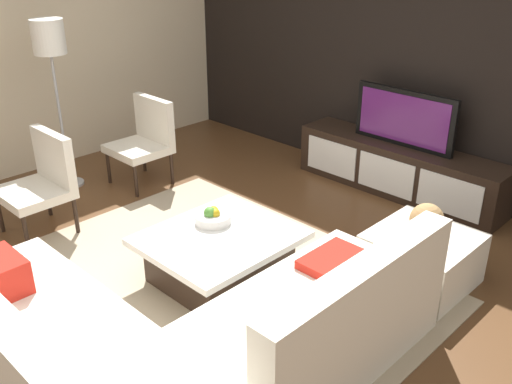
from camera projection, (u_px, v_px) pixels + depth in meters
ground_plane at (220, 289)px, 4.21m from camera, size 14.00×14.00×0.00m
feature_wall_back at (429, 47)px, 5.36m from camera, size 6.40×0.12×2.80m
side_wall_left at (18, 38)px, 5.78m from camera, size 0.12×5.20×2.80m
area_rug at (211, 283)px, 4.27m from camera, size 3.13×2.41×0.01m
media_console at (398, 169)px, 5.66m from camera, size 2.15×0.47×0.50m
television at (404, 118)px, 5.43m from camera, size 1.05×0.06×0.54m
sectional_couch at (171, 345)px, 3.23m from camera, size 2.30×2.44×0.81m
coffee_table at (220, 256)px, 4.26m from camera, size 0.93×1.07×0.38m
accent_chair_near at (43, 178)px, 4.86m from camera, size 0.58×0.53×0.87m
floor_lamp at (50, 49)px, 5.34m from camera, size 0.30×0.30×1.66m
ottoman at (421, 259)px, 4.22m from camera, size 0.70×0.70×0.40m
fruit_bowl at (213, 217)px, 4.34m from camera, size 0.28×0.28×0.14m
accent_chair_far at (145, 136)px, 5.81m from camera, size 0.57×0.52×0.87m
decorative_ball at (427, 220)px, 4.09m from camera, size 0.25×0.25×0.25m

